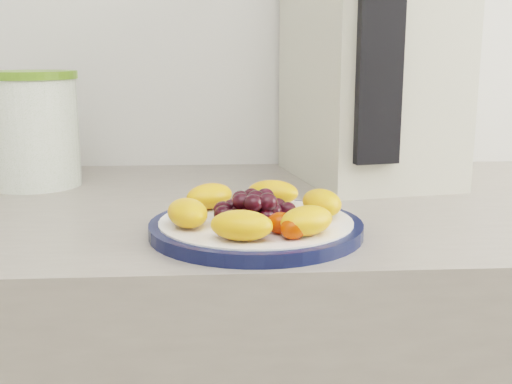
{
  "coord_description": "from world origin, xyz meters",
  "views": [
    {
      "loc": [
        -0.1,
        0.33,
        1.11
      ],
      "look_at": [
        -0.05,
        1.03,
        0.95
      ],
      "focal_mm": 45.0,
      "sensor_mm": 36.0,
      "label": 1
    }
  ],
  "objects": [
    {
      "name": "appliance_panel",
      "position": [
        0.13,
        1.2,
        1.09
      ],
      "size": [
        0.07,
        0.03,
        0.27
      ],
      "primitive_type": "cube",
      "rotation": [
        0.0,
        0.0,
        0.18
      ],
      "color": "black",
      "rests_on": "appliance_body"
    },
    {
      "name": "plate_rim",
      "position": [
        -0.05,
        1.03,
        0.91
      ],
      "size": [
        0.24,
        0.24,
        0.01
      ],
      "primitive_type": "cylinder",
      "color": "#0E1437",
      "rests_on": "counter"
    },
    {
      "name": "fruit_plate",
      "position": [
        -0.05,
        1.03,
        0.93
      ],
      "size": [
        0.21,
        0.21,
        0.03
      ],
      "color": "orange",
      "rests_on": "plate_face"
    },
    {
      "name": "canister_lid",
      "position": [
        -0.37,
        1.33,
        1.07
      ],
      "size": [
        0.16,
        0.16,
        0.01
      ],
      "primitive_type": "cylinder",
      "rotation": [
        0.0,
        0.0,
        0.1
      ],
      "color": "#587F26",
      "rests_on": "canister"
    },
    {
      "name": "plate_face",
      "position": [
        -0.05,
        1.03,
        0.91
      ],
      "size": [
        0.22,
        0.22,
        0.02
      ],
      "primitive_type": "cylinder",
      "color": "white",
      "rests_on": "counter"
    },
    {
      "name": "canister",
      "position": [
        -0.37,
        1.33,
        0.98
      ],
      "size": [
        0.15,
        0.15,
        0.16
      ],
      "primitive_type": "cylinder",
      "rotation": [
        0.0,
        0.0,
        0.1
      ],
      "color": "#466B23",
      "rests_on": "counter"
    },
    {
      "name": "appliance_body",
      "position": [
        0.15,
        1.36,
        1.08
      ],
      "size": [
        0.26,
        0.33,
        0.37
      ],
      "primitive_type": "cube",
      "rotation": [
        0.0,
        0.0,
        0.18
      ],
      "color": "beige",
      "rests_on": "counter"
    }
  ]
}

